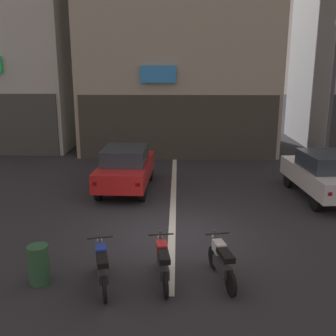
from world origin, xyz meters
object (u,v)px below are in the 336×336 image
car_white_parked_kerbside (325,174)px  street_lamp (333,83)px  motorcycle_blue_row_leftmost (102,266)px  trash_bin (39,264)px  motorcycle_red_row_left_mid (163,262)px  motorcycle_white_row_centre (222,261)px  car_red_crossing_near (126,167)px

car_white_parked_kerbside → street_lamp: 4.04m
street_lamp → motorcycle_blue_row_leftmost: bearing=-132.0°
motorcycle_blue_row_leftmost → trash_bin: bearing=176.1°
motorcycle_red_row_left_mid → motorcycle_white_row_centre: same height
motorcycle_blue_row_leftmost → street_lamp: bearing=48.0°
motorcycle_white_row_centre → trash_bin: 3.90m
trash_bin → street_lamp: bearing=43.0°
car_white_parked_kerbside → motorcycle_red_row_left_mid: size_ratio=2.53×
motorcycle_red_row_left_mid → motorcycle_blue_row_leftmost: bearing=-171.4°
car_white_parked_kerbside → motorcycle_white_row_centre: (-4.19, -5.71, -0.43)m
car_red_crossing_near → motorcycle_red_row_left_mid: 6.78m
street_lamp → motorcycle_red_row_left_mid: size_ratio=3.80×
street_lamp → motorcycle_white_row_centre: bearing=-122.0°
street_lamp → motorcycle_white_row_centre: 10.30m
car_red_crossing_near → car_white_parked_kerbside: size_ratio=0.99×
motorcycle_white_row_centre → street_lamp: bearing=58.0°
motorcycle_white_row_centre → car_white_parked_kerbside: bearing=53.7°
street_lamp → trash_bin: street_lamp is taller
street_lamp → motorcycle_white_row_centre: size_ratio=3.85×
motorcycle_red_row_left_mid → motorcycle_white_row_centre: 1.26m
street_lamp → motorcycle_blue_row_leftmost: (-7.67, -8.52, -3.43)m
street_lamp → trash_bin: size_ratio=7.44×
street_lamp → motorcycle_blue_row_leftmost: street_lamp is taller
motorcycle_blue_row_leftmost → motorcycle_white_row_centre: (2.53, 0.27, 0.00)m
car_white_parked_kerbside → motorcycle_red_row_left_mid: (-5.45, -5.79, -0.43)m
car_white_parked_kerbside → street_lamp: (0.95, 2.54, 3.00)m
motorcycle_blue_row_leftmost → trash_bin: 1.37m
car_red_crossing_near → motorcycle_blue_row_leftmost: car_red_crossing_near is taller
car_red_crossing_near → car_white_parked_kerbside: bearing=-6.3°
car_red_crossing_near → motorcycle_blue_row_leftmost: bearing=-86.9°
car_white_parked_kerbside → motorcycle_blue_row_leftmost: (-6.72, -5.98, -0.43)m
motorcycle_blue_row_leftmost → motorcycle_red_row_left_mid: same height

